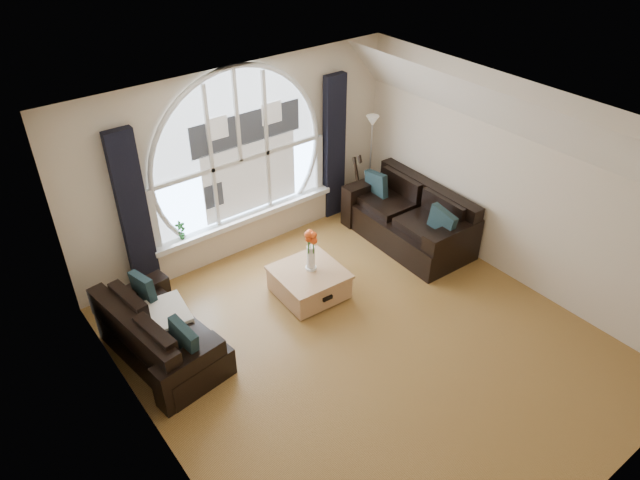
{
  "coord_description": "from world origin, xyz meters",
  "views": [
    {
      "loc": [
        -3.53,
        -3.7,
        4.99
      ],
      "look_at": [
        0.0,
        0.9,
        1.05
      ],
      "focal_mm": 32.77,
      "sensor_mm": 36.0,
      "label": 1
    }
  ],
  "objects": [
    {
      "name": "potted_plant",
      "position": [
        -1.02,
        2.65,
        0.68
      ],
      "size": [
        0.14,
        0.1,
        0.27
      ],
      "primitive_type": "imported",
      "rotation": [
        0.0,
        0.0,
        0.0
      ],
      "color": "#1E6023",
      "rests_on": "window_sill"
    },
    {
      "name": "sofa_left",
      "position": [
        -1.96,
        1.32,
        0.4
      ],
      "size": [
        1.04,
        1.73,
        0.73
      ],
      "primitive_type": "cube",
      "rotation": [
        0.0,
        0.0,
        0.14
      ],
      "color": "black",
      "rests_on": "ground"
    },
    {
      "name": "ground",
      "position": [
        0.0,
        0.0,
        0.0
      ],
      "size": [
        5.0,
        5.5,
        0.01
      ],
      "primitive_type": "cube",
      "color": "brown",
      "rests_on": "ground"
    },
    {
      "name": "window_frame",
      "position": [
        0.0,
        2.69,
        1.62
      ],
      "size": [
        2.76,
        0.08,
        2.15
      ],
      "primitive_type": "cube",
      "color": "white",
      "rests_on": "wall_back"
    },
    {
      "name": "arched_window",
      "position": [
        0.0,
        2.72,
        1.62
      ],
      "size": [
        2.6,
        0.06,
        2.15
      ],
      "primitive_type": "cube",
      "color": "silver",
      "rests_on": "wall_back"
    },
    {
      "name": "coffee_chest",
      "position": [
        0.05,
        1.2,
        0.21
      ],
      "size": [
        0.9,
        0.9,
        0.42
      ],
      "primitive_type": "cube",
      "rotation": [
        0.0,
        0.0,
        -0.04
      ],
      "color": "tan",
      "rests_on": "ground"
    },
    {
      "name": "vase_flowers",
      "position": [
        0.1,
        1.22,
        0.77
      ],
      "size": [
        0.24,
        0.24,
        0.7
      ],
      "primitive_type": "cube",
      "color": "white",
      "rests_on": "coffee_chest"
    },
    {
      "name": "ceiling",
      "position": [
        0.0,
        0.0,
        2.7
      ],
      "size": [
        5.0,
        5.5,
        0.01
      ],
      "primitive_type": "cube",
      "color": "silver",
      "rests_on": "ground"
    },
    {
      "name": "attic_slope",
      "position": [
        2.2,
        0.0,
        2.35
      ],
      "size": [
        0.92,
        5.5,
        0.72
      ],
      "primitive_type": "cube",
      "color": "silver",
      "rests_on": "ground"
    },
    {
      "name": "window_sill",
      "position": [
        0.0,
        2.65,
        0.51
      ],
      "size": [
        2.9,
        0.22,
        0.08
      ],
      "primitive_type": "cube",
      "color": "white",
      "rests_on": "wall_back"
    },
    {
      "name": "floor_lamp",
      "position": [
        2.17,
        2.41,
        0.8
      ],
      "size": [
        0.24,
        0.24,
        1.6
      ],
      "primitive_type": "cube",
      "color": "#B2B2B2",
      "rests_on": "ground"
    },
    {
      "name": "neighbor_house",
      "position": [
        0.15,
        2.71,
        1.5
      ],
      "size": [
        1.7,
        0.02,
        1.5
      ],
      "primitive_type": "cube",
      "color": "silver",
      "rests_on": "wall_back"
    },
    {
      "name": "wall_back",
      "position": [
        0.0,
        2.75,
        1.35
      ],
      "size": [
        5.0,
        0.01,
        2.7
      ],
      "primitive_type": "cube",
      "color": "beige",
      "rests_on": "ground"
    },
    {
      "name": "sofa_right",
      "position": [
        1.97,
        1.32,
        0.4
      ],
      "size": [
        1.03,
        1.97,
        0.86
      ],
      "primitive_type": "cube",
      "rotation": [
        0.0,
        0.0,
        -0.03
      ],
      "color": "black",
      "rests_on": "ground"
    },
    {
      "name": "throw_blanket",
      "position": [
        -1.88,
        1.43,
        0.5
      ],
      "size": [
        0.6,
        0.6,
        0.1
      ],
      "primitive_type": "cube",
      "rotation": [
        0.0,
        0.0,
        -0.1
      ],
      "color": "silver",
      "rests_on": "sofa_left"
    },
    {
      "name": "wall_front",
      "position": [
        0.0,
        -2.75,
        1.35
      ],
      "size": [
        5.0,
        0.01,
        2.7
      ],
      "primitive_type": "cube",
      "color": "beige",
      "rests_on": "ground"
    },
    {
      "name": "wall_left",
      "position": [
        -2.5,
        0.0,
        1.35
      ],
      "size": [
        0.01,
        5.5,
        2.7
      ],
      "primitive_type": "cube",
      "color": "beige",
      "rests_on": "ground"
    },
    {
      "name": "guitar",
      "position": [
        1.87,
        2.44,
        0.53
      ],
      "size": [
        0.42,
        0.34,
        1.06
      ],
      "primitive_type": "cube",
      "rotation": [
        0.0,
        0.0,
        0.3
      ],
      "color": "brown",
      "rests_on": "ground"
    },
    {
      "name": "curtain_left",
      "position": [
        -1.6,
        2.63,
        1.15
      ],
      "size": [
        0.35,
        0.12,
        2.3
      ],
      "primitive_type": "cube",
      "color": "black",
      "rests_on": "ground"
    },
    {
      "name": "curtain_right",
      "position": [
        1.6,
        2.63,
        1.15
      ],
      "size": [
        0.35,
        0.12,
        2.3
      ],
      "primitive_type": "cube",
      "color": "black",
      "rests_on": "ground"
    },
    {
      "name": "wall_right",
      "position": [
        2.5,
        0.0,
        1.35
      ],
      "size": [
        0.01,
        5.5,
        2.7
      ],
      "primitive_type": "cube",
      "color": "beige",
      "rests_on": "ground"
    }
  ]
}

